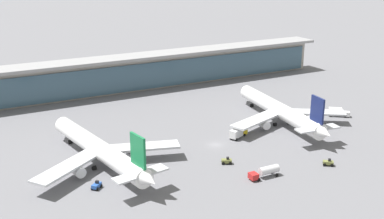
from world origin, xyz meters
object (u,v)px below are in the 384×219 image
Objects in this scene: airliner_centre_stand at (281,111)px; service_truck_by_tail_blue at (97,185)px; service_truck_mid_apron_olive at (328,163)px; service_truck_on_taxiway_olive at (227,161)px; airliner_left_stand at (100,150)px; service_truck_under_wing_yellow at (238,133)px; service_truck_near_nose_red at (265,171)px; service_truck_at_far_stand_white at (337,112)px.

airliner_centre_stand is 17.50× the size of service_truck_by_tail_blue.
service_truck_mid_apron_olive is at bearing -106.05° from airliner_centre_stand.
airliner_left_stand is at bearing 153.74° from service_truck_on_taxiway_olive.
airliner_left_stand is 14.18m from service_truck_by_tail_blue.
service_truck_mid_apron_olive is (-9.65, -33.57, -3.91)m from airliner_centre_stand.
airliner_centre_stand is 7.50× the size of service_truck_under_wing_yellow.
airliner_left_stand and airliner_centre_stand have the same top height.
service_truck_near_nose_red is 43.31m from service_truck_by_tail_blue.
service_truck_near_nose_red is at bearing -133.16° from airliner_centre_stand.
service_truck_on_taxiway_olive is (-24.08, 14.19, 0.00)m from service_truck_mid_apron_olive.
service_truck_by_tail_blue is at bearing -171.97° from service_truck_at_far_stand_white.
airliner_centre_stand is 42.98m from service_truck_near_nose_red.
service_truck_at_far_stand_white is (52.45, 27.80, -0.02)m from service_truck_near_nose_red.
service_truck_under_wing_yellow reaches higher than service_truck_near_nose_red.
service_truck_at_far_stand_white is (23.13, -3.47, -3.09)m from airliner_centre_stand.
service_truck_near_nose_red is 59.36m from service_truck_at_far_stand_white.
service_truck_near_nose_red is 2.65× the size of service_truck_by_tail_blue.
service_truck_under_wing_yellow is at bearing 109.68° from service_truck_mid_apron_olive.
service_truck_at_far_stand_white is at bearing 42.55° from service_truck_mid_apron_olive.
service_truck_mid_apron_olive is 0.46× the size of service_truck_at_far_stand_white.
service_truck_mid_apron_olive is at bearing -15.67° from service_truck_by_tail_blue.
service_truck_under_wing_yellow reaches higher than service_truck_mid_apron_olive.
service_truck_on_taxiway_olive is at bearing -4.35° from service_truck_by_tail_blue.
airliner_left_stand reaches higher than service_truck_at_far_stand_white.
service_truck_under_wing_yellow is 51.44m from service_truck_by_tail_blue.
airliner_left_stand is at bearing 179.68° from service_truck_under_wing_yellow.
airliner_centre_stand is 7.99× the size of service_truck_at_far_stand_white.
service_truck_under_wing_yellow is at bearing 13.90° from service_truck_by_tail_blue.
service_truck_near_nose_red reaches higher than service_truck_mid_apron_olive.
airliner_centre_stand is 72.12m from service_truck_by_tail_blue.
service_truck_mid_apron_olive is at bearing -30.51° from service_truck_on_taxiway_olive.
service_truck_near_nose_red reaches higher than service_truck_on_taxiway_olive.
airliner_left_stand is 6.58× the size of service_truck_near_nose_red.
service_truck_at_far_stand_white is (32.78, 30.09, 0.82)m from service_truck_mid_apron_olive.
airliner_left_stand is 44.91m from service_truck_near_nose_red.
service_truck_by_tail_blue is (-70.07, -16.62, -3.91)m from airliner_centre_stand.
service_truck_by_tail_blue is 94.12m from service_truck_at_far_stand_white.
airliner_left_stand is at bearing 151.84° from service_truck_mid_apron_olive.
service_truck_near_nose_red is at bearing -108.78° from service_truck_under_wing_yellow.
airliner_centre_stand is 6.60× the size of service_truck_near_nose_red.
airliner_left_stand is at bearing 67.64° from service_truck_by_tail_blue.
service_truck_at_far_stand_white is at bearing 0.35° from airliner_left_stand.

